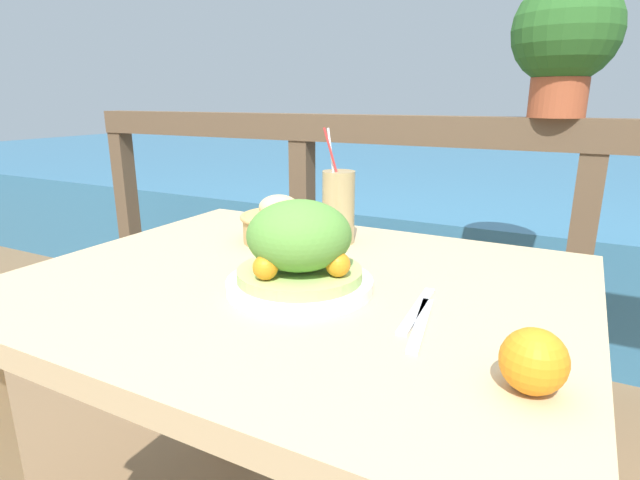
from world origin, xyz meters
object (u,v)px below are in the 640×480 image
Objects in this scene: potted_plant at (565,37)px; bread_basket at (279,222)px; salad_plate at (300,252)px; drink_glass at (338,207)px.

bread_basket is at bearing -128.29° from potted_plant.
salad_plate is 0.30m from bread_basket.
bread_basket is 0.91m from potted_plant.
salad_plate is at bearing -51.45° from bread_basket.
salad_plate reaches higher than bread_basket.
potted_plant is (0.38, 0.58, 0.38)m from drink_glass.
drink_glass is at bearing -123.10° from potted_plant.
potted_plant is (0.50, 0.63, 0.42)m from bread_basket.
salad_plate is 1.01m from potted_plant.
drink_glass is (-0.07, 0.29, 0.01)m from salad_plate.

